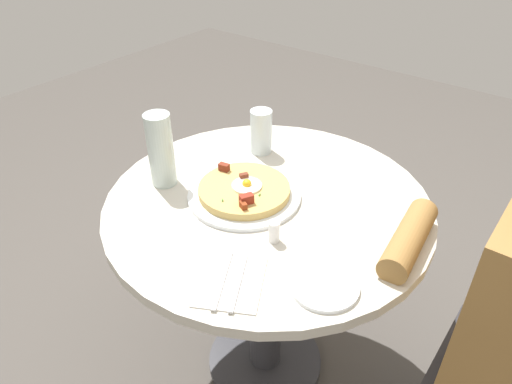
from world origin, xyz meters
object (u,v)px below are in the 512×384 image
pizza_plate (244,195)px  breakfast_pizza (244,189)px  fork (239,281)px  water_bottle (161,150)px  water_glass (261,132)px  person_seated (504,356)px  salt_shaker (274,232)px  dining_table (267,246)px  knife (222,279)px  bread_plate (324,285)px

pizza_plate → breakfast_pizza: breakfast_pizza is taller
fork → water_bottle: (0.18, 0.42, 0.10)m
water_glass → person_seated: bearing=-98.7°
water_glass → water_bottle: 0.33m
fork → salt_shaker: bearing=-20.9°
person_seated → fork: size_ratio=6.31×
water_bottle → salt_shaker: bearing=-92.3°
dining_table → water_glass: size_ratio=6.36×
breakfast_pizza → knife: size_ratio=1.39×
person_seated → breakfast_pizza: 0.76m
bread_plate → water_bottle: 0.59m
pizza_plate → knife: bearing=-149.9°
fork → pizza_plate: bearing=8.2°
water_bottle → breakfast_pizza: bearing=-69.6°
fork → water_glass: water_glass is taller
knife → bread_plate: bearing=-85.5°
person_seated → salt_shaker: size_ratio=19.84×
pizza_plate → bread_plate: 0.38m
pizza_plate → fork: pizza_plate is taller
person_seated → salt_shaker: person_seated is taller
person_seated → water_glass: person_seated is taller
water_bottle → salt_shaker: size_ratio=3.73×
pizza_plate → salt_shaker: salt_shaker is taller
dining_table → fork: 0.36m
dining_table → pizza_plate: 0.19m
pizza_plate → water_bottle: water_bottle is taller
breakfast_pizza → knife: 0.32m
breakfast_pizza → knife: (-0.28, -0.16, -0.02)m
fork → knife: (-0.02, 0.03, 0.00)m
dining_table → water_bottle: size_ratio=4.16×
fork → water_glass: (0.49, 0.31, 0.06)m
water_bottle → fork: bearing=-112.9°
water_bottle → salt_shaker: 0.40m
knife → water_bottle: bearing=35.1°
fork → salt_shaker: (0.16, 0.02, 0.02)m
dining_table → salt_shaker: bearing=-138.8°
breakfast_pizza → water_glass: size_ratio=1.79×
water_bottle → knife: bearing=-116.6°
fork → salt_shaker: salt_shaker is taller
bread_plate → water_glass: 0.60m
salt_shaker → water_bottle: bearing=87.7°
pizza_plate → water_bottle: (-0.08, 0.22, 0.10)m
knife → water_glass: bearing=0.3°
fork → breakfast_pizza: bearing=8.2°
fork → knife: same height
person_seated → knife: person_seated is taller
dining_table → bread_plate: 0.39m
water_bottle → salt_shaker: water_bottle is taller
pizza_plate → bread_plate: (-0.16, -0.35, -0.00)m
salt_shaker → pizza_plate: bearing=59.8°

